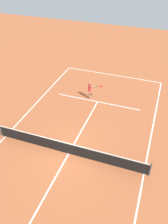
{
  "coord_description": "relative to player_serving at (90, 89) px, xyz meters",
  "views": [
    {
      "loc": [
        -4.73,
        10.06,
        11.77
      ],
      "look_at": [
        0.26,
        -3.8,
        0.8
      ],
      "focal_mm": 37.4,
      "sensor_mm": 36.0,
      "label": 1
    }
  ],
  "objects": [
    {
      "name": "court_lines",
      "position": [
        -0.83,
        7.02,
        -1.0
      ],
      "size": [
        10.26,
        24.4,
        0.01
      ],
      "color": "white",
      "rests_on": "ground"
    },
    {
      "name": "tennis_net",
      "position": [
        -0.83,
        7.02,
        -0.51
      ],
      "size": [
        10.86,
        0.1,
        1.07
      ],
      "color": "#4C4C51",
      "rests_on": "ground"
    },
    {
      "name": "ground_plane",
      "position": [
        -0.83,
        7.02,
        -1.01
      ],
      "size": [
        60.0,
        60.0,
        0.0
      ],
      "primitive_type": "plane",
      "color": "#AD5933"
    },
    {
      "name": "player_serving",
      "position": [
        0.0,
        0.0,
        0.0
      ],
      "size": [
        1.31,
        0.56,
        1.69
      ],
      "rotation": [
        0.0,
        0.0,
        1.92
      ],
      "color": "#9E704C",
      "rests_on": "ground"
    },
    {
      "name": "tennis_ball",
      "position": [
        1.06,
        2.17,
        -0.97
      ],
      "size": [
        0.07,
        0.07,
        0.07
      ],
      "primitive_type": "sphere",
      "color": "#CCE033",
      "rests_on": "ground"
    }
  ]
}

